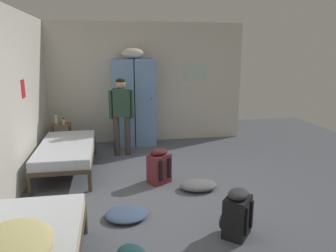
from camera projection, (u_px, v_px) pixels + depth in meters
ground_plane at (172, 195)px, 4.73m from camera, size 9.58×9.58×0.00m
room_backdrop at (84, 95)px, 5.44m from camera, size 4.37×6.05×2.62m
locker_bank at (134, 101)px, 7.06m from camera, size 0.90×0.55×2.07m
shelf_unit at (61, 135)px, 6.72m from camera, size 0.38×0.30×0.57m
bed_left_rear at (67, 150)px, 5.58m from camera, size 0.90×1.90×0.49m
bedding_heap at (10, 247)px, 2.47m from camera, size 0.63×0.79×0.21m
person_traveler at (121, 110)px, 6.34m from camera, size 0.48×0.20×1.51m
water_bottle at (56, 119)px, 6.65m from camera, size 0.06×0.06×0.23m
lotion_bottle at (63, 121)px, 6.63m from camera, size 0.06×0.06×0.14m
backpack_maroon at (159, 167)px, 5.13m from camera, size 0.41×0.41×0.55m
backpack_black at (236, 214)px, 3.65m from camera, size 0.42×0.41×0.55m
clothes_pile_denim at (126, 214)px, 4.09m from camera, size 0.53×0.48×0.09m
clothes_pile_grey at (198, 185)px, 4.91m from camera, size 0.56×0.40×0.13m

